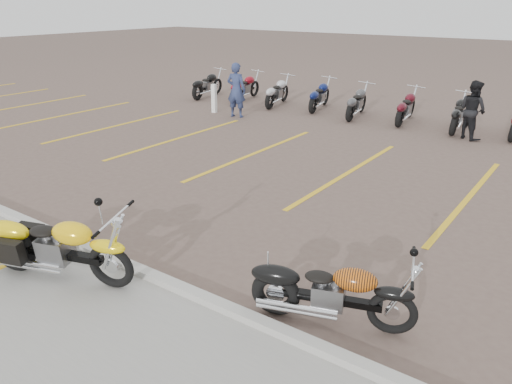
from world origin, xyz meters
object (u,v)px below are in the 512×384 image
person_a (236,90)px  bollard (214,98)px  yellow_cruiser (57,248)px  flame_cruiser (328,294)px  person_b (473,110)px

person_a → bollard: size_ratio=1.84×
yellow_cruiser → person_a: size_ratio=1.25×
flame_cruiser → person_b: size_ratio=1.18×
flame_cruiser → yellow_cruiser: bearing=-178.9°
person_a → person_b: bearing=-179.7°
yellow_cruiser → person_b: person_b is taller
yellow_cruiser → flame_cruiser: size_ratio=1.16×
yellow_cruiser → flame_cruiser: (3.66, 1.29, -0.06)m
yellow_cruiser → bollard: size_ratio=2.30×
yellow_cruiser → person_b: 11.92m
person_a → bollard: bearing=-17.9°
person_b → yellow_cruiser: bearing=109.0°
bollard → flame_cruiser: bearing=-43.6°
flame_cruiser → bollard: (-9.18, 8.74, 0.08)m
flame_cruiser → person_b: person_b is taller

